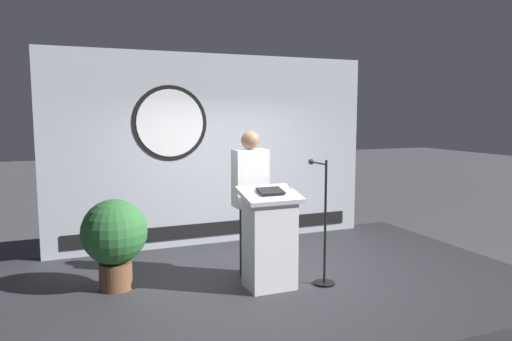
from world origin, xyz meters
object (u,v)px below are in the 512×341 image
at_px(microphone_stand, 323,241).
at_px(potted_plant, 114,236).
at_px(podium, 270,239).
at_px(speaker_person, 250,202).

bearing_deg(microphone_stand, potted_plant, 162.20).
relative_size(podium, microphone_stand, 0.79).
bearing_deg(podium, microphone_stand, -9.31).
xyz_separation_m(podium, microphone_stand, (0.62, -0.10, -0.06)).
relative_size(speaker_person, potted_plant, 1.73).
distance_m(microphone_stand, potted_plant, 2.34).
xyz_separation_m(podium, potted_plant, (-1.60, 0.61, 0.05)).
bearing_deg(potted_plant, podium, -20.91).
xyz_separation_m(podium, speaker_person, (-0.04, 0.48, 0.34)).
bearing_deg(podium, speaker_person, 94.96).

